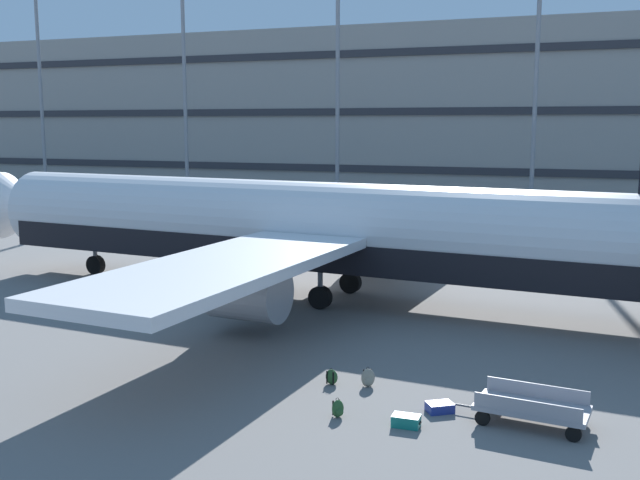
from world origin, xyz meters
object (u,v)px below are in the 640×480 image
Objects in this scene: suitcase_scuffed at (440,407)px; backpack_silver at (368,378)px; suitcase_large at (406,421)px; airliner at (319,230)px; baggage_cart at (532,408)px; backpack_purple at (338,409)px; backpack_laid_flat at (332,377)px.

backpack_silver reaches higher than suitcase_scuffed.
suitcase_scuffed is 1.12× the size of suitcase_large.
airliner is 10.72× the size of baggage_cart.
suitcase_scuffed is 2.58m from backpack_purple.
backpack_purple reaches higher than suitcase_large.
backpack_laid_flat is (-0.94, 2.15, -0.01)m from backpack_purple.
backpack_laid_flat is 0.14× the size of baggage_cart.
airliner reaches higher than backpack_purple.
suitcase_large is 3.02m from baggage_cart.
baggage_cart reaches higher than backpack_laid_flat.
backpack_silver is 1.14× the size of backpack_purple.
backpack_silver reaches higher than backpack_laid_flat.
backpack_purple is (-1.70, -0.05, 0.07)m from suitcase_large.
airliner is 14.18m from baggage_cart.
suitcase_large is 1.70m from backpack_purple.
backpack_laid_flat is at bearing 141.52° from suitcase_large.
airliner is 12.84m from backpack_purple.
suitcase_scuffed is (7.21, -10.31, -2.75)m from airliner.
suitcase_large is 1.25× the size of backpack_silver.
backpack_purple is at bearing -151.34° from suitcase_scuffed.
baggage_cart reaches higher than suitcase_large.
suitcase_scuffed is 2.23m from baggage_cart.
airliner is 73.30× the size of backpack_purple.
suitcase_large is at bearing -38.48° from backpack_laid_flat.
backpack_laid_flat is at bearing -171.17° from backpack_silver.
backpack_silver is (5.00, -9.24, -2.62)m from airliner.
baggage_cart is (9.41, -10.31, -2.44)m from airliner.
backpack_silver is at bearing 154.14° from suitcase_scuffed.
backpack_laid_flat is at bearing 164.07° from suitcase_scuffed.
backpack_silver reaches higher than suitcase_large.
airliner reaches higher than backpack_silver.
backpack_silver is 1.01m from backpack_laid_flat.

